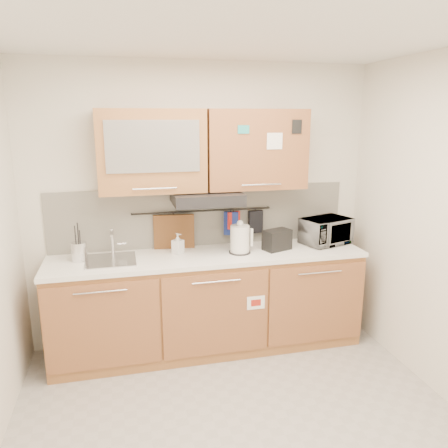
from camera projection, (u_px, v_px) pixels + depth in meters
floor at (244, 433)px, 3.00m from camera, size 3.20×3.20×0.00m
ceiling at (250, 25)px, 2.38m from camera, size 3.20×3.20×0.00m
wall_back at (202, 206)px, 4.10m from camera, size 3.20×0.00×3.20m
base_cabinet at (209, 307)px, 4.03m from camera, size 2.80×0.64×0.88m
countertop at (209, 256)px, 3.91m from camera, size 2.82×0.62×0.04m
backsplash at (202, 216)px, 4.12m from camera, size 2.80×0.02×0.56m
upper_cabinets at (204, 150)px, 3.81m from camera, size 1.82×0.37×0.70m
range_hood at (207, 198)px, 3.84m from camera, size 0.60×0.46×0.10m
sink at (111, 260)px, 3.73m from camera, size 0.42×0.40×0.26m
utensil_rail at (203, 211)px, 4.07m from camera, size 1.30×0.02×0.02m
utensil_crock at (79, 251)px, 3.69m from camera, size 0.17×0.17×0.33m
kettle at (240, 240)px, 3.91m from camera, size 0.22×0.19×0.30m
toaster at (277, 240)px, 4.01m from camera, size 0.28×0.22×0.19m
microwave at (326, 231)px, 4.20m from camera, size 0.53×0.44×0.25m
soap_bottle at (178, 244)px, 3.89m from camera, size 0.12×0.12×0.19m
cutting_board at (174, 239)px, 4.05m from camera, size 0.37×0.07×0.46m
oven_mitt at (231, 223)px, 4.14m from camera, size 0.14×0.08×0.22m
dark_pouch at (256, 222)px, 4.20m from camera, size 0.14×0.06×0.22m
pot_holder at (234, 220)px, 4.14m from camera, size 0.13×0.06×0.16m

